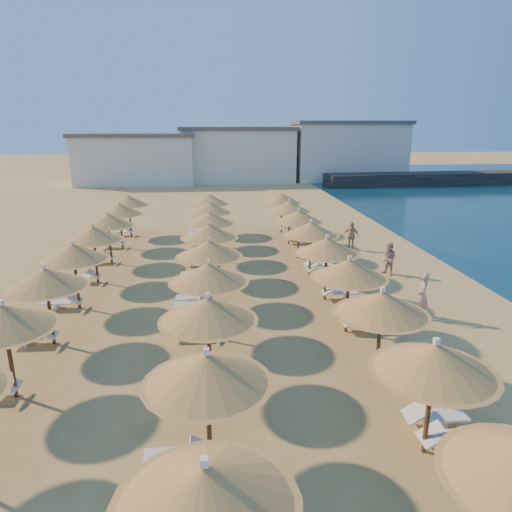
{
  "coord_description": "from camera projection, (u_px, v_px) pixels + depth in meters",
  "views": [
    {
      "loc": [
        -3.1,
        -17.72,
        7.61
      ],
      "look_at": [
        -1.03,
        4.0,
        1.3
      ],
      "focal_mm": 32.0,
      "sensor_mm": 36.0,
      "label": 1
    }
  ],
  "objects": [
    {
      "name": "jetty",
      "position": [
        437.0,
        178.0,
        60.21
      ],
      "size": [
        30.2,
        5.96,
        1.5
      ],
      "primitive_type": "cube",
      "rotation": [
        0.0,
        0.0,
        0.07
      ],
      "color": "black",
      "rests_on": "ground"
    },
    {
      "name": "parasol_row_inland",
      "position": [
        84.0,
        243.0,
        20.53
      ],
      "size": [
        2.92,
        26.27,
        3.01
      ],
      "color": "brown",
      "rests_on": "ground"
    },
    {
      "name": "beachgoer_a",
      "position": [
        422.0,
        295.0,
        18.46
      ],
      "size": [
        0.64,
        0.8,
        1.9
      ],
      "primitive_type": "imported",
      "rotation": [
        0.0,
        0.0,
        -1.87
      ],
      "color": "tan",
      "rests_on": "ground"
    },
    {
      "name": "parasol_row_east",
      "position": [
        337.0,
        257.0,
        18.32
      ],
      "size": [
        2.92,
        32.95,
        3.01
      ],
      "color": "brown",
      "rests_on": "ground"
    },
    {
      "name": "hotel_blocks",
      "position": [
        251.0,
        154.0,
        62.64
      ],
      "size": [
        44.71,
        10.23,
        8.1
      ],
      "color": "silver",
      "rests_on": "ground"
    },
    {
      "name": "beachgoer_b",
      "position": [
        389.0,
        259.0,
        23.73
      ],
      "size": [
        1.0,
        1.06,
        1.73
      ],
      "primitive_type": "imported",
      "rotation": [
        0.0,
        0.0,
        -1.02
      ],
      "color": "tan",
      "rests_on": "ground"
    },
    {
      "name": "ground",
      "position": [
        289.0,
        311.0,
        19.35
      ],
      "size": [
        220.0,
        220.0,
        0.0
      ],
      "primitive_type": "plane",
      "color": "tan",
      "rests_on": "ground"
    },
    {
      "name": "loungers",
      "position": [
        226.0,
        305.0,
        19.03
      ],
      "size": [
        13.77,
        30.64,
        0.66
      ],
      "color": "white",
      "rests_on": "ground"
    },
    {
      "name": "beachgoer_c",
      "position": [
        351.0,
        236.0,
        28.54
      ],
      "size": [
        1.1,
        1.01,
        1.81
      ],
      "primitive_type": "imported",
      "rotation": [
        0.0,
        0.0,
        -0.69
      ],
      "color": "tan",
      "rests_on": "ground"
    },
    {
      "name": "parasol_row_west",
      "position": [
        209.0,
        261.0,
        17.85
      ],
      "size": [
        2.92,
        32.95,
        3.01
      ],
      "color": "brown",
      "rests_on": "ground"
    }
  ]
}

